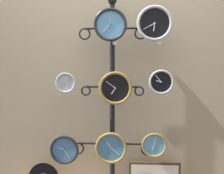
# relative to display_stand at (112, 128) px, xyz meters

# --- Properties ---
(shop_wall) EXTENTS (4.40, 0.04, 2.80)m
(shop_wall) POSITION_rel_display_stand_xyz_m (0.00, 0.16, 0.71)
(shop_wall) COLOR tan
(shop_wall) RESTS_ON ground_plane
(display_stand) EXTENTS (0.79, 0.43, 1.95)m
(display_stand) POSITION_rel_display_stand_xyz_m (0.00, 0.00, 0.00)
(display_stand) COLOR black
(display_stand) RESTS_ON ground_plane
(clock_top_center) EXTENTS (0.30, 0.04, 0.30)m
(clock_top_center) POSITION_rel_display_stand_xyz_m (-0.01, -0.12, 0.97)
(clock_top_center) COLOR #60A8DB
(clock_top_right) EXTENTS (0.32, 0.04, 0.32)m
(clock_top_right) POSITION_rel_display_stand_xyz_m (0.39, -0.11, 0.98)
(clock_top_right) COLOR black
(clock_middle_left) EXTENTS (0.19, 0.04, 0.19)m
(clock_middle_left) POSITION_rel_display_stand_xyz_m (-0.44, -0.07, 0.44)
(clock_middle_left) COLOR silver
(clock_middle_center) EXTENTS (0.31, 0.04, 0.31)m
(clock_middle_center) POSITION_rel_display_stand_xyz_m (0.03, -0.10, 0.39)
(clock_middle_center) COLOR black
(clock_middle_right) EXTENTS (0.23, 0.04, 0.23)m
(clock_middle_right) POSITION_rel_display_stand_xyz_m (0.45, -0.11, 0.45)
(clock_middle_right) COLOR black
(clock_bottom_left) EXTENTS (0.28, 0.04, 0.28)m
(clock_bottom_left) POSITION_rel_display_stand_xyz_m (-0.45, -0.10, -0.19)
(clock_bottom_left) COLOR #4C84B2
(clock_bottom_center) EXTENTS (0.30, 0.04, 0.30)m
(clock_bottom_center) POSITION_rel_display_stand_xyz_m (-0.01, -0.09, -0.17)
(clock_bottom_center) COLOR #4C84B2
(clock_bottom_right) EXTENTS (0.23, 0.04, 0.23)m
(clock_bottom_right) POSITION_rel_display_stand_xyz_m (0.39, -0.09, -0.14)
(clock_bottom_right) COLOR #60A8DB
(price_tag_upper) EXTENTS (0.04, 0.00, 0.03)m
(price_tag_upper) POSITION_rel_display_stand_xyz_m (0.03, -0.12, 0.80)
(price_tag_upper) COLOR white
(price_tag_mid) EXTENTS (0.04, 0.00, 0.03)m
(price_tag_mid) POSITION_rel_display_stand_xyz_m (0.43, -0.11, 0.80)
(price_tag_mid) COLOR white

